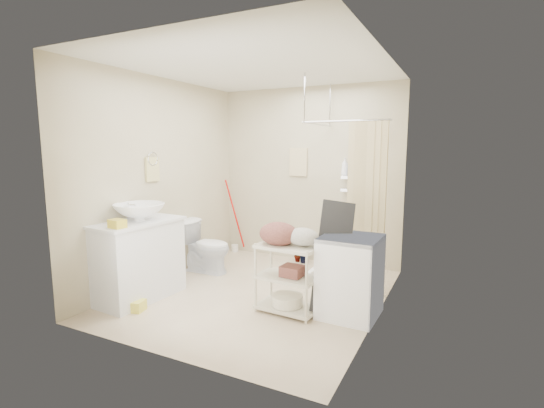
{
  "coord_description": "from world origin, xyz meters",
  "views": [
    {
      "loc": [
        2.14,
        -3.94,
        1.73
      ],
      "look_at": [
        0.06,
        0.25,
        1.05
      ],
      "focal_mm": 26.0,
      "sensor_mm": 36.0,
      "label": 1
    }
  ],
  "objects": [
    {
      "name": "ceiling",
      "position": [
        0.0,
        0.0,
        2.6
      ],
      "size": [
        2.8,
        3.2,
        0.04
      ],
      "primitive_type": "cube",
      "color": "silver",
      "rests_on": "ground"
    },
    {
      "name": "towel_ring",
      "position": [
        -1.38,
        -0.2,
        1.47
      ],
      "size": [
        0.04,
        0.22,
        0.34
      ],
      "primitive_type": null,
      "color": "#D5C97D",
      "rests_on": "wall_left"
    },
    {
      "name": "counter_basket",
      "position": [
        -1.03,
        -1.1,
        0.95
      ],
      "size": [
        0.17,
        0.14,
        0.09
      ],
      "primitive_type": "cube",
      "rotation": [
        0.0,
        0.0,
        -0.12
      ],
      "color": "gold",
      "rests_on": "vanity"
    },
    {
      "name": "shower",
      "position": [
        0.85,
        1.05,
        1.05
      ],
      "size": [
        1.1,
        1.1,
        2.1
      ],
      "primitive_type": null,
      "color": "white",
      "rests_on": "ground"
    },
    {
      "name": "washing_machine",
      "position": [
        1.14,
        -0.11,
        0.42
      ],
      "size": [
        0.59,
        0.61,
        0.83
      ],
      "primitive_type": "cube",
      "rotation": [
        0.0,
        0.0,
        -0.03
      ],
      "color": "white",
      "rests_on": "ground"
    },
    {
      "name": "potted_plant_b",
      "position": [
        0.04,
        1.38,
        0.16
      ],
      "size": [
        0.23,
        0.23,
        0.32
      ],
      "primitive_type": "imported",
      "rotation": [
        0.0,
        0.0,
        -0.79
      ],
      "color": "#945233",
      "rests_on": "ground"
    },
    {
      "name": "wall_right",
      "position": [
        1.4,
        0.0,
        1.3
      ],
      "size": [
        0.04,
        3.2,
        2.6
      ],
      "primitive_type": "cube",
      "color": "#C1B695",
      "rests_on": "ground"
    },
    {
      "name": "shampoo_bottle_b",
      "position": [
        0.69,
        1.52,
        1.4
      ],
      "size": [
        0.09,
        0.09,
        0.16
      ],
      "primitive_type": "imported",
      "rotation": [
        0.0,
        0.0,
        -0.26
      ],
      "color": "#445BA3",
      "rests_on": "shower"
    },
    {
      "name": "laundry_rack",
      "position": [
        0.53,
        -0.33,
        0.43
      ],
      "size": [
        0.65,
        0.41,
        0.87
      ],
      "primitive_type": null,
      "rotation": [
        0.0,
        0.0,
        -0.07
      ],
      "color": "beige",
      "rests_on": "ground"
    },
    {
      "name": "shampoo_bottle_a",
      "position": [
        0.58,
        1.53,
        1.45
      ],
      "size": [
        0.12,
        0.12,
        0.25
      ],
      "primitive_type": "imported",
      "rotation": [
        0.0,
        0.0,
        0.22
      ],
      "color": "white",
      "rests_on": "shower"
    },
    {
      "name": "sink",
      "position": [
        -1.14,
        -0.69,
        1.0
      ],
      "size": [
        0.64,
        0.64,
        0.19
      ],
      "primitive_type": "imported",
      "rotation": [
        0.0,
        0.0,
        -0.14
      ],
      "color": "white",
      "rests_on": "vanity"
    },
    {
      "name": "toilet",
      "position": [
        -1.04,
        0.41,
        0.36
      ],
      "size": [
        0.72,
        0.43,
        0.72
      ],
      "primitive_type": "imported",
      "rotation": [
        0.0,
        0.0,
        1.6
      ],
      "color": "silver",
      "rests_on": "ground"
    },
    {
      "name": "wall_front",
      "position": [
        0.0,
        -1.6,
        1.3
      ],
      "size": [
        2.8,
        0.04,
        2.6
      ],
      "primitive_type": "cube",
      "color": "#C1B695",
      "rests_on": "ground"
    },
    {
      "name": "hanging_towel",
      "position": [
        -0.15,
        1.58,
        1.5
      ],
      "size": [
        0.28,
        0.03,
        0.42
      ],
      "primitive_type": "cube",
      "color": "beige",
      "rests_on": "wall_back"
    },
    {
      "name": "wall_back",
      "position": [
        0.0,
        1.6,
        1.3
      ],
      "size": [
        2.8,
        0.04,
        2.6
      ],
      "primitive_type": "cube",
      "color": "#C1B695",
      "rests_on": "ground"
    },
    {
      "name": "floor",
      "position": [
        0.0,
        0.0,
        0.0
      ],
      "size": [
        3.2,
        3.2,
        0.0
      ],
      "primitive_type": "plane",
      "color": "beige",
      "rests_on": "ground"
    },
    {
      "name": "potted_plant_a",
      "position": [
        -0.09,
        1.41,
        0.17
      ],
      "size": [
        0.18,
        0.13,
        0.33
      ],
      "primitive_type": "imported",
      "rotation": [
        0.0,
        0.0,
        -0.05
      ],
      "color": "brown",
      "rests_on": "ground"
    },
    {
      "name": "floor_basket",
      "position": [
        -0.94,
        -1.02,
        0.08
      ],
      "size": [
        0.34,
        0.28,
        0.16
      ],
      "primitive_type": "cube",
      "rotation": [
        0.0,
        0.0,
        0.22
      ],
      "color": "#E4DC47",
      "rests_on": "ground"
    },
    {
      "name": "ironing_board",
      "position": [
        0.95,
        -0.13,
        0.61
      ],
      "size": [
        0.35,
        0.23,
        1.21
      ],
      "primitive_type": null,
      "rotation": [
        0.0,
        0.0,
        0.42
      ],
      "color": "black",
      "rests_on": "ground"
    },
    {
      "name": "wall_left",
      "position": [
        -1.4,
        0.0,
        1.3
      ],
      "size": [
        0.04,
        3.2,
        2.6
      ],
      "primitive_type": "cube",
      "color": "#C1B695",
      "rests_on": "ground"
    },
    {
      "name": "mop",
      "position": [
        -1.24,
        1.49,
        0.6
      ],
      "size": [
        0.15,
        0.15,
        1.19
      ],
      "primitive_type": null,
      "rotation": [
        0.0,
        0.0,
        -0.38
      ],
      "color": "#C40905",
      "rests_on": "ground"
    },
    {
      "name": "tp_holder",
      "position": [
        -1.36,
        0.05,
        0.72
      ],
      "size": [
        0.08,
        0.12,
        0.14
      ],
      "primitive_type": null,
      "color": "white",
      "rests_on": "wall_left"
    },
    {
      "name": "vanity",
      "position": [
        -1.16,
        -0.73,
        0.45
      ],
      "size": [
        0.64,
        1.06,
        0.9
      ],
      "primitive_type": "cube",
      "rotation": [
        0.0,
        0.0,
        -0.07
      ],
      "color": "silver",
      "rests_on": "ground"
    }
  ]
}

